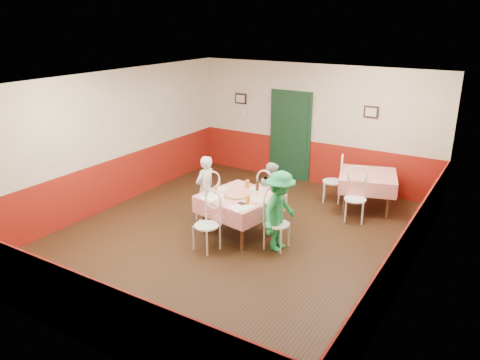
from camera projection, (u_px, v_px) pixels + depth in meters
The scene contains 39 objects.
floor at pixel (236, 236), 8.56m from camera, with size 7.00×7.00×0.00m, color black.
ceiling at pixel (235, 81), 7.63m from camera, with size 7.00×7.00×0.00m, color white.
back_wall at pixel (315, 125), 10.91m from camera, with size 6.00×0.10×2.80m, color beige.
front_wall at pixel (71, 241), 5.28m from camera, with size 6.00×0.10×2.80m, color beige.
left_wall at pixel (111, 140), 9.57m from camera, with size 0.10×7.00×2.80m, color beige.
right_wall at pixel (415, 196), 6.61m from camera, with size 0.10×7.00×2.80m, color beige.
wainscot_back at pixel (313, 162), 11.19m from camera, with size 6.00×0.03×1.00m, color maroon.
wainscot_front at pixel (81, 309), 5.59m from camera, with size 6.00×0.03×1.00m, color maroon.
wainscot_left at pixel (116, 182), 9.87m from camera, with size 0.03×7.00×1.00m, color maroon.
wainscot_right at pixel (406, 252), 6.92m from camera, with size 0.03×7.00×1.00m, color maroon.
door at pixel (290, 137), 11.28m from camera, with size 0.96×0.06×2.10m, color black.
picture_left at pixel (241, 99), 11.71m from camera, with size 0.32×0.03×0.26m, color black.
picture_right at pixel (371, 112), 10.08m from camera, with size 0.32×0.03×0.26m, color black.
thermostat at pixel (244, 113), 11.77m from camera, with size 0.10×0.03×0.10m, color white.
main_table at pixel (240, 215), 8.54m from camera, with size 1.22×1.22×0.77m, color red.
second_table at pixel (367, 191), 9.68m from camera, with size 1.12×1.12×0.77m, color red.
chair_left at pixel (207, 199), 9.05m from camera, with size 0.42×0.42×0.90m, color white, non-canonical shape.
chair_right at pixel (277, 224), 7.97m from camera, with size 0.42×0.42×0.90m, color white, non-canonical shape.
chair_far at pixel (269, 198), 9.11m from camera, with size 0.42×0.42×0.90m, color white, non-canonical shape.
chair_near at pixel (206, 226), 7.91m from camera, with size 0.42×0.42×0.90m, color white, non-canonical shape.
chair_second_a at pixel (332, 182), 10.03m from camera, with size 0.42×0.42×0.90m, color white, non-canonical shape.
chair_second_b at pixel (355, 199), 9.06m from camera, with size 0.42×0.42×0.90m, color white, non-canonical shape.
pizza at pixel (237, 195), 8.38m from camera, with size 0.43×0.43×0.03m, color #B74723.
plate_left at pixel (222, 189), 8.67m from camera, with size 0.25×0.25×0.01m, color white.
plate_right at pixel (259, 200), 8.15m from camera, with size 0.25×0.25×0.01m, color white.
plate_far at pixel (256, 189), 8.67m from camera, with size 0.25×0.25×0.01m, color white.
glass_a at pixel (215, 190), 8.46m from camera, with size 0.07×0.07×0.13m, color #BF7219.
glass_b at pixel (248, 200), 7.99m from camera, with size 0.08×0.08×0.14m, color #BF7219.
glass_c at pixel (247, 184), 8.74m from camera, with size 0.08×0.08×0.15m, color #BF7219.
beer_bottle at pixel (257, 185), 8.57m from camera, with size 0.06×0.06×0.22m, color #381C0A.
shaker_a at pixel (207, 194), 8.36m from camera, with size 0.04×0.04×0.09m, color silver.
shaker_b at pixel (208, 195), 8.30m from camera, with size 0.04×0.04×0.09m, color silver.
shaker_c at pixel (207, 192), 8.44m from camera, with size 0.04×0.04×0.09m, color #B23319.
menu_left at pixel (212, 197), 8.33m from camera, with size 0.30×0.40×0.00m, color white.
menu_right at pixel (241, 207), 7.90m from camera, with size 0.30×0.40×0.00m, color white.
wallet at pixel (242, 203), 8.01m from camera, with size 0.11×0.09×0.02m, color black.
diner_left at pixel (205, 189), 9.01m from camera, with size 0.48×0.31×1.31m, color gray.
diner_far at pixel (271, 191), 9.10m from camera, with size 0.57×0.44×1.17m, color gray.
diner_right at pixel (280, 211), 7.86m from camera, with size 0.91×0.52×1.41m, color gray.
Camera 1 is at (4.11, -6.55, 3.81)m, focal length 35.00 mm.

